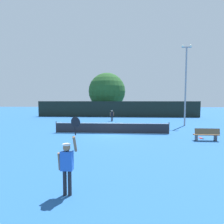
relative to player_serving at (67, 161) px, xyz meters
name	(u,v)px	position (x,y,z in m)	size (l,w,h in m)	color
ground_plane	(111,133)	(0.71, 10.55, -1.11)	(120.00, 120.00, 0.00)	#235693
tennis_net	(111,128)	(0.71, 10.55, -0.60)	(10.43, 0.08, 1.07)	#232328
perimeter_fence	(117,109)	(0.71, 26.28, 0.31)	(29.21, 0.12, 2.83)	black
player_serving	(67,161)	(0.00, 0.00, 0.00)	(0.67, 0.40, 2.52)	blue
player_receiving	(112,115)	(0.19, 19.71, -0.14)	(0.57, 0.23, 1.59)	black
tennis_ball	(87,128)	(-2.09, 13.05, -1.07)	(0.07, 0.07, 0.07)	#CCE033
spare_racket	(201,138)	(7.98, 8.93, -1.09)	(0.28, 0.52, 0.04)	black
courtside_bench	(206,134)	(7.99, 8.05, -0.63)	(1.80, 0.44, 0.95)	brown
light_pole	(186,81)	(9.09, 15.90, 4.18)	(1.18, 0.28, 9.42)	gray
large_tree	(107,91)	(-1.62, 31.70, 3.77)	(7.69, 7.69, 8.73)	brown
parked_car_near	(78,111)	(-7.79, 31.44, -0.33)	(2.50, 4.43, 1.69)	white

